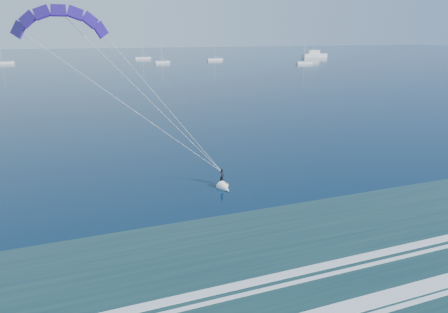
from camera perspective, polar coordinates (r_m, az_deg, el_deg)
kitesurfer_rig at (r=34.45m, az=-10.37°, el=7.62°), size 18.72×5.22×17.59m
motor_yacht at (r=270.84m, az=12.75°, el=14.01°), size 16.64×4.44×6.66m
sailboat_2 at (r=234.84m, az=-29.14°, el=11.63°), size 10.55×2.40×13.98m
sailboat_3 at (r=214.11m, az=-8.84°, el=13.20°), size 7.24×2.40×10.25m
sailboat_4 at (r=252.36m, az=-11.53°, el=13.63°), size 9.14×2.40×12.37m
sailboat_5 at (r=234.29m, az=-1.33°, el=13.71°), size 8.74×2.40×11.93m
sailboat_6 at (r=211.71m, az=11.39°, el=13.03°), size 8.61×2.40×11.68m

